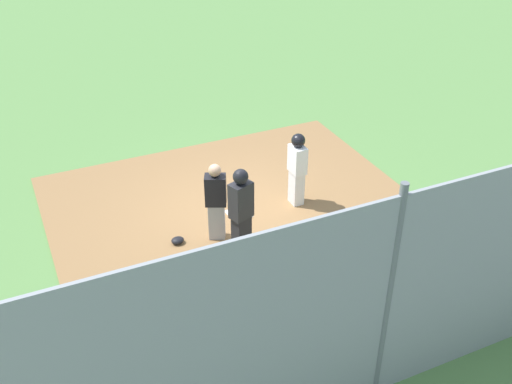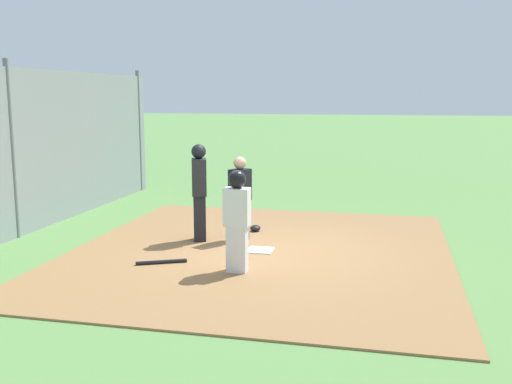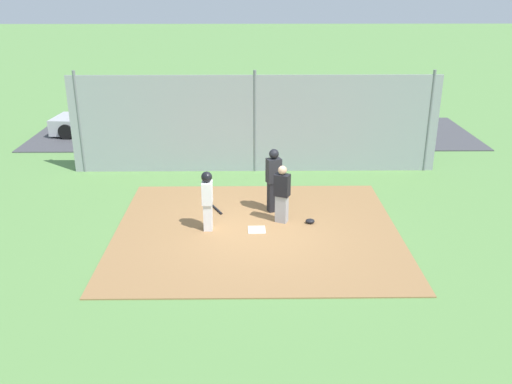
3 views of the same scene
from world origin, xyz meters
TOP-DOWN VIEW (x-y plane):
  - ground_plane at (0.00, 0.00)m, footprint 140.00×140.00m
  - dirt_infield at (0.00, 0.00)m, footprint 7.20×6.40m
  - home_plate at (0.00, 0.00)m, footprint 0.45×0.45m
  - catcher at (-0.66, -0.53)m, footprint 0.45×0.39m
  - umpire at (-0.47, -1.25)m, footprint 0.44×0.37m
  - runner at (1.24, -0.08)m, footprint 0.27×0.38m
  - baseball_bat at (1.12, -1.37)m, footprint 0.41×0.76m
  - catcher_mask at (-1.41, -0.41)m, footprint 0.24×0.20m
  - backstop_fence at (0.00, -4.76)m, footprint 12.00×0.10m

SIDE VIEW (x-z plane):
  - ground_plane at x=0.00m, z-range 0.00..0.00m
  - dirt_infield at x=0.00m, z-range 0.00..0.03m
  - home_plate at x=0.00m, z-range 0.03..0.05m
  - baseball_bat at x=1.12m, z-range 0.03..0.09m
  - catcher_mask at x=-1.41m, z-range 0.03..0.15m
  - catcher at x=-0.66m, z-range 0.05..1.61m
  - runner at x=1.24m, z-range 0.13..1.68m
  - umpire at x=-0.47m, z-range 0.08..1.86m
  - backstop_fence at x=0.00m, z-range -0.07..3.28m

